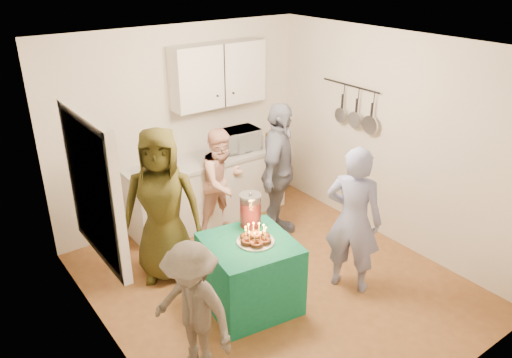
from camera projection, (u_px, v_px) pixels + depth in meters
floor at (274, 282)px, 5.60m from camera, size 4.00×4.00×0.00m
ceiling at (279, 47)px, 4.53m from camera, size 4.00×4.00×0.00m
back_wall at (181, 127)px, 6.53m from camera, size 3.60×3.60×0.00m
left_wall at (105, 230)px, 4.09m from camera, size 4.00×4.00×0.00m
right_wall at (393, 141)px, 6.04m from camera, size 4.00×4.00×0.00m
window_night at (92, 189)px, 4.23m from camera, size 0.04×1.00×1.20m
counter at (209, 191)px, 6.78m from camera, size 2.20×0.58×0.86m
countertop at (208, 160)px, 6.59m from camera, size 2.24×0.62×0.05m
upper_cabinet at (218, 74)px, 6.42m from camera, size 1.30×0.30×0.80m
pot_rack at (348, 105)px, 6.38m from camera, size 0.12×1.00×0.60m
microwave at (239, 140)px, 6.80m from camera, size 0.54×0.38×0.29m
party_table at (250, 274)px, 5.11m from camera, size 0.96×0.96×0.76m
donut_cake at (255, 234)px, 4.91m from camera, size 0.38×0.38×0.18m
punch_jar at (250, 211)px, 5.18m from camera, size 0.22×0.22×0.34m
man_birthday at (353, 220)px, 5.22m from camera, size 0.64×0.72×1.65m
woman_back_left at (162, 206)px, 5.40m from camera, size 1.03×0.95×1.77m
woman_back_center at (222, 182)px, 6.38m from camera, size 0.78×0.66×1.42m
woman_back_right at (278, 173)px, 6.18m from camera, size 1.08×0.99×1.78m
child_near_left at (192, 310)px, 4.19m from camera, size 0.72×0.94×1.28m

